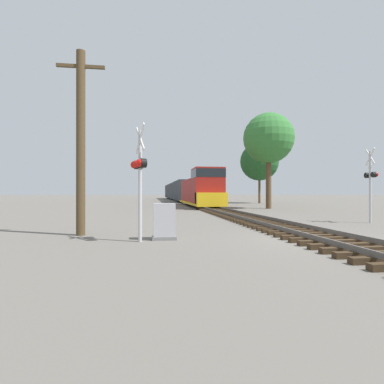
{
  "coord_description": "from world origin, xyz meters",
  "views": [
    {
      "loc": [
        -5.83,
        -9.56,
        1.64
      ],
      "look_at": [
        -3.38,
        7.82,
        1.68
      ],
      "focal_mm": 28.0,
      "sensor_mm": 36.0,
      "label": 1
    }
  ],
  "objects": [
    {
      "name": "tree_mid_background",
      "position": [
        11.09,
        35.08,
        6.48
      ],
      "size": [
        5.95,
        5.95,
        9.46
      ],
      "color": "brown",
      "rests_on": "ground"
    },
    {
      "name": "rail_track_bed",
      "position": [
        0.0,
        -0.0,
        0.14
      ],
      "size": [
        2.6,
        160.0,
        0.31
      ],
      "color": "#382819",
      "rests_on": "ground"
    },
    {
      "name": "crossing_signal_far",
      "position": [
        6.03,
        5.12,
        2.39
      ],
      "size": [
        0.48,
        1.01,
        4.04
      ],
      "rotation": [
        0.0,
        0.0,
        1.37
      ],
      "color": "#B7B7BC",
      "rests_on": "ground"
    },
    {
      "name": "ground_plane",
      "position": [
        0.0,
        0.0,
        0.0
      ],
      "size": [
        400.0,
        400.0,
        0.0
      ],
      "primitive_type": "plane",
      "color": "#666059"
    },
    {
      "name": "utility_pole",
      "position": [
        -8.47,
        2.44,
        3.65
      ],
      "size": [
        1.8,
        0.34,
        7.11
      ],
      "color": "#4C3A23",
      "rests_on": "ground"
    },
    {
      "name": "freight_train",
      "position": [
        0.0,
        47.94,
        1.89
      ],
      "size": [
        2.97,
        60.82,
        4.14
      ],
      "color": "maroon",
      "rests_on": "ground"
    },
    {
      "name": "crossing_signal_near",
      "position": [
        -6.19,
        0.57,
        2.41
      ],
      "size": [
        0.58,
        1.0,
        3.91
      ],
      "rotation": [
        0.0,
        0.0,
        -1.25
      ],
      "color": "#B7B7BC",
      "rests_on": "ground"
    },
    {
      "name": "relay_cabinet",
      "position": [
        -5.33,
        0.93,
        0.62
      ],
      "size": [
        0.83,
        0.51,
        1.27
      ],
      "color": "slate",
      "rests_on": "ground"
    },
    {
      "name": "tree_far_right",
      "position": [
        6.24,
        19.7,
        7.18
      ],
      "size": [
        5.16,
        5.16,
        9.82
      ],
      "color": "brown",
      "rests_on": "ground"
    }
  ]
}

